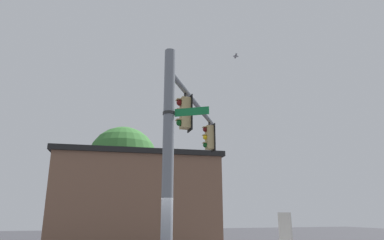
{
  "coord_description": "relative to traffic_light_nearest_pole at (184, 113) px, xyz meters",
  "views": [
    {
      "loc": [
        -8.85,
        2.0,
        2.1
      ],
      "look_at": [
        2.14,
        -1.33,
        5.33
      ],
      "focal_mm": 31.17,
      "sensor_mm": 36.0,
      "label": 1
    }
  ],
  "objects": [
    {
      "name": "bird_flying",
      "position": [
        0.88,
        -2.36,
        2.85
      ],
      "size": [
        0.35,
        0.25,
        0.08
      ],
      "color": "gray"
    },
    {
      "name": "street_name_sign",
      "position": [
        -1.53,
        0.61,
        -0.49
      ],
      "size": [
        0.81,
        1.18,
        0.22
      ],
      "color": "#147238"
    },
    {
      "name": "traffic_light_nearest_pole",
      "position": [
        0.0,
        0.0,
        0.0
      ],
      "size": [
        0.54,
        0.49,
        1.31
      ],
      "color": "black"
    },
    {
      "name": "storefront_building",
      "position": [
        11.52,
        0.03,
        -2.52
      ],
      "size": [
        8.67,
        10.1,
        5.61
      ],
      "color": "brown",
      "rests_on": "ground"
    },
    {
      "name": "signal_pole",
      "position": [
        -1.38,
        0.84,
        -1.93
      ],
      "size": [
        0.31,
        0.31,
        6.81
      ],
      "primitive_type": "cylinder",
      "color": "slate",
      "rests_on": "ground"
    },
    {
      "name": "tree_by_storefront",
      "position": [
        11.78,
        0.9,
        0.04
      ],
      "size": [
        4.51,
        4.51,
        7.65
      ],
      "color": "#4C3823",
      "rests_on": "ground"
    },
    {
      "name": "traffic_light_mid_inner",
      "position": [
        3.25,
        -2.03,
        0.0
      ],
      "size": [
        0.54,
        0.49,
        1.31
      ],
      "color": "black"
    },
    {
      "name": "mast_arm",
      "position": [
        1.18,
        -0.76,
        0.8
      ],
      "size": [
        5.22,
        3.36,
        0.2
      ],
      "primitive_type": "cylinder",
      "rotation": [
        0.0,
        1.57,
        5.72
      ],
      "color": "slate"
    }
  ]
}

